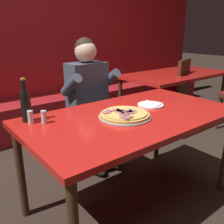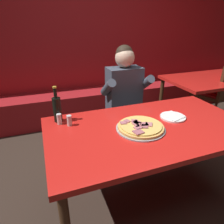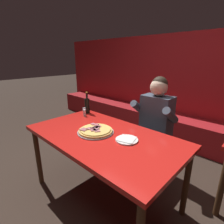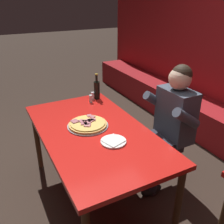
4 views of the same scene
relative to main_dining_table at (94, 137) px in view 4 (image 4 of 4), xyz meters
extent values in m
plane|color=#33261E|center=(0.00, 0.00, -0.68)|extent=(24.00, 24.00, 0.00)
cylinder|color=#422816|center=(-0.73, -0.38, -0.33)|extent=(0.06, 0.06, 0.72)
cylinder|color=#422816|center=(-0.73, 0.38, -0.33)|extent=(0.06, 0.06, 0.72)
cylinder|color=#422816|center=(0.73, 0.38, -0.33)|extent=(0.06, 0.06, 0.72)
cube|color=red|center=(0.00, 0.00, 0.05)|extent=(1.58, 0.88, 0.04)
cylinder|color=#9E9EA3|center=(-0.09, -0.02, 0.08)|extent=(0.37, 0.37, 0.01)
cylinder|color=#DBA856|center=(-0.09, -0.02, 0.09)|extent=(0.35, 0.35, 0.02)
cylinder|color=#E5BC5B|center=(-0.09, -0.02, 0.11)|extent=(0.31, 0.31, 0.01)
cube|color=#B76670|center=(-0.20, 0.05, 0.11)|extent=(0.05, 0.05, 0.01)
cube|color=#B76670|center=(-0.11, 0.05, 0.11)|extent=(0.06, 0.06, 0.01)
cube|color=#B76670|center=(-0.17, 0.06, 0.11)|extent=(0.05, 0.05, 0.01)
cube|color=#B76670|center=(-0.13, -0.06, 0.11)|extent=(0.06, 0.06, 0.01)
cube|color=#B76670|center=(-0.11, 0.02, 0.11)|extent=(0.08, 0.08, 0.01)
cube|color=#A85B66|center=(-0.16, -0.11, 0.11)|extent=(0.08, 0.07, 0.01)
cube|color=#B76670|center=(-0.13, -0.03, 0.11)|extent=(0.04, 0.04, 0.01)
cube|color=#B76670|center=(-0.07, -0.03, 0.11)|extent=(0.06, 0.06, 0.01)
cube|color=#C6757A|center=(-0.11, 0.00, 0.11)|extent=(0.08, 0.08, 0.01)
cube|color=#C6757A|center=(-0.04, -0.04, 0.11)|extent=(0.07, 0.07, 0.01)
cube|color=#A85B66|center=(-0.08, -0.06, 0.11)|extent=(0.06, 0.07, 0.01)
cylinder|color=white|center=(0.25, 0.06, 0.08)|extent=(0.21, 0.21, 0.01)
cube|color=white|center=(0.25, 0.06, 0.09)|extent=(0.19, 0.19, 0.01)
cylinder|color=black|center=(-0.65, 0.33, 0.17)|extent=(0.07, 0.07, 0.20)
cylinder|color=black|center=(-0.65, 0.33, 0.31)|extent=(0.03, 0.03, 0.08)
cylinder|color=#B29933|center=(-0.65, 0.33, 0.36)|extent=(0.03, 0.03, 0.01)
cylinder|color=silver|center=(-0.65, 0.28, 0.11)|extent=(0.04, 0.04, 0.07)
cylinder|color=#B23323|center=(-0.65, 0.28, 0.09)|extent=(0.03, 0.03, 0.04)
cylinder|color=silver|center=(-0.65, 0.28, 0.15)|extent=(0.04, 0.04, 0.01)
cylinder|color=silver|center=(-0.58, 0.22, 0.11)|extent=(0.04, 0.04, 0.07)
cylinder|color=#516B33|center=(-0.58, 0.22, 0.09)|extent=(0.03, 0.03, 0.04)
cylinder|color=silver|center=(-0.58, 0.22, 0.15)|extent=(0.04, 0.04, 0.01)
ellipsoid|color=black|center=(0.03, 0.51, -0.64)|extent=(0.11, 0.24, 0.09)
ellipsoid|color=black|center=(0.23, 0.51, -0.64)|extent=(0.11, 0.24, 0.09)
cylinder|color=#282833|center=(0.03, 0.51, -0.45)|extent=(0.11, 0.11, 0.43)
cylinder|color=#282833|center=(0.23, 0.51, -0.45)|extent=(0.11, 0.11, 0.43)
cube|color=#282833|center=(0.13, 0.61, -0.17)|extent=(0.34, 0.40, 0.12)
cube|color=#424C5B|center=(0.13, 0.81, 0.10)|extent=(0.38, 0.22, 0.52)
cylinder|color=#424C5B|center=(-0.09, 0.73, 0.18)|extent=(0.09, 0.30, 0.25)
cylinder|color=#424C5B|center=(0.35, 0.73, 0.18)|extent=(0.09, 0.30, 0.25)
sphere|color=beige|center=(0.13, 0.81, 0.46)|extent=(0.21, 0.21, 0.21)
sphere|color=#2D2319|center=(0.13, 0.83, 0.50)|extent=(0.19, 0.19, 0.19)
cylinder|color=#422816|center=(0.98, 0.60, -0.33)|extent=(0.06, 0.06, 0.72)
camera|label=1|loc=(-1.18, -1.26, 0.66)|focal=40.00mm
camera|label=2|loc=(-0.74, -1.18, 0.81)|focal=32.00mm
camera|label=3|loc=(1.16, -1.09, 0.81)|focal=28.00mm
camera|label=4|loc=(1.77, -0.74, 1.16)|focal=40.00mm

